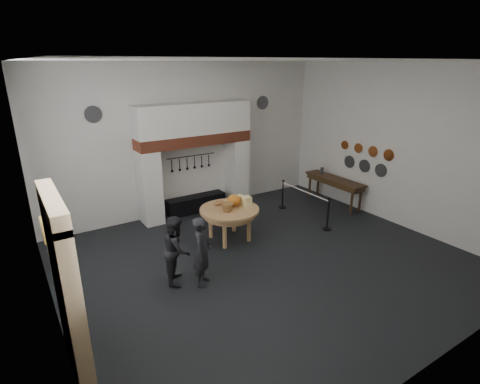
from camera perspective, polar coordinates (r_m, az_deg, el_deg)
floor at (r=9.08m, az=3.98°, el=-10.35°), size 9.00×8.00×0.02m
ceiling at (r=7.91m, az=4.77°, el=19.34°), size 9.00×8.00×0.02m
wall_back at (r=11.57m, az=-7.72°, el=7.95°), size 9.00×0.02×4.50m
wall_front at (r=5.75m, az=29.11°, el=-6.11°), size 9.00×0.02×4.50m
wall_left at (r=6.68m, az=-28.32°, el=-2.61°), size 0.02×8.00×4.50m
wall_right at (r=11.43m, az=22.84°, el=6.49°), size 0.02×8.00×4.50m
chimney_pier_left at (r=11.02m, az=-13.61°, el=0.68°), size 0.55×0.70×2.15m
chimney_pier_right at (r=12.23m, az=-0.51°, el=3.07°), size 0.55×0.70×2.15m
hearth_brick_band at (r=11.25m, az=-6.96°, el=7.97°), size 3.50×0.72×0.32m
chimney_hood at (r=11.14m, az=-7.09°, el=11.05°), size 3.50×0.70×0.90m
iron_range at (r=11.87m, az=-6.72°, el=-1.77°), size 1.90×0.45×0.50m
utensil_rail at (r=11.60m, az=-7.44°, el=5.46°), size 1.60×0.02×0.02m
door_recess at (r=6.21m, az=-25.62°, el=-14.17°), size 0.04×1.10×2.50m
door_jamb_near at (r=5.60m, az=-23.67°, el=-17.14°), size 0.22×0.30×2.60m
door_jamb_far at (r=6.80m, az=-25.78°, el=-10.71°), size 0.22×0.30×2.60m
door_lintel at (r=5.62m, az=-26.75°, el=-1.85°), size 0.22×1.70×0.30m
wall_plaque at (r=7.66m, az=-27.78°, el=-5.15°), size 0.05×0.34×0.44m
work_table at (r=9.73m, az=-1.63°, el=-2.72°), size 1.87×1.87×0.07m
pumpkin at (r=9.84m, az=-0.94°, el=-1.28°), size 0.36×0.36×0.31m
cheese_block_big at (r=9.89m, az=0.99°, el=-1.39°), size 0.22×0.22×0.24m
cheese_block_small at (r=10.12m, az=-0.04°, el=-1.02°), size 0.18×0.18×0.20m
wicker_basket at (r=9.49m, az=-1.94°, el=-2.37°), size 0.39×0.39×0.22m
bread_loaf at (r=9.93m, az=-3.17°, el=-1.66°), size 0.31×0.18×0.13m
visitor_near at (r=7.88m, az=-5.75°, el=-8.99°), size 0.64×0.66×1.52m
visitor_far at (r=8.07m, az=-9.61°, el=-8.60°), size 0.84×0.91×1.49m
side_table at (r=12.56m, az=14.24°, el=1.92°), size 0.55×2.20×0.06m
pewter_jug at (r=12.92m, az=12.37°, el=3.19°), size 0.12×0.12×0.22m
copper_pan_a at (r=11.57m, az=21.73°, el=5.24°), size 0.03×0.34×0.34m
copper_pan_b at (r=11.89m, az=19.61°, el=5.83°), size 0.03×0.32×0.32m
copper_pan_c at (r=12.22m, az=17.60°, el=6.39°), size 0.03×0.30×0.30m
copper_pan_d at (r=12.57m, az=15.69°, el=6.91°), size 0.03×0.28×0.28m
pewter_plate_left at (r=11.80m, az=20.66°, el=3.11°), size 0.03×0.40×0.40m
pewter_plate_mid at (r=12.15m, az=18.43°, el=3.80°), size 0.03×0.40×0.40m
pewter_plate_right at (r=12.52m, az=16.33°, el=4.45°), size 0.03×0.40×0.40m
pewter_plate_back_left at (r=10.54m, az=-21.48°, el=10.97°), size 0.44×0.03×0.44m
pewter_plate_back_right at (r=12.76m, az=3.49°, el=13.43°), size 0.44×0.03×0.44m
barrier_post_near at (r=10.71m, az=13.27°, el=-3.40°), size 0.05×0.05×0.90m
barrier_post_far at (r=12.08m, az=6.53°, el=-0.39°), size 0.05×0.05×0.90m
barrier_rope at (r=11.24m, az=9.81°, el=0.10°), size 0.04×2.00×0.04m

